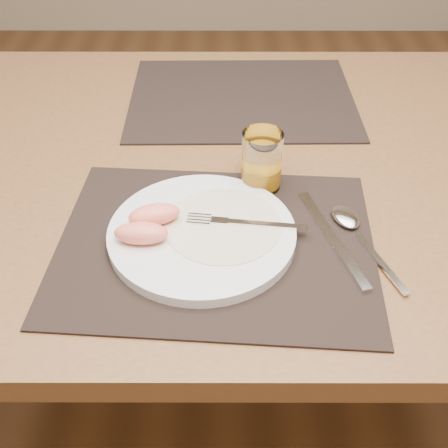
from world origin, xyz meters
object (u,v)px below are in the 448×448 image
(juice_glass, at_px, (262,164))
(table, at_px, (229,197))
(knife, at_px, (338,246))
(fork, at_px, (236,222))
(plate, at_px, (202,234))
(spoon, at_px, (350,223))
(placemat_far, at_px, (242,98))
(placemat_near, at_px, (216,244))

(juice_glass, bearing_deg, table, 120.96)
(knife, distance_m, juice_glass, 0.18)
(table, height_order, fork, fork)
(plate, xyz_separation_m, juice_glass, (0.09, 0.13, 0.03))
(table, height_order, spoon, spoon)
(juice_glass, bearing_deg, placemat_far, 94.35)
(placemat_near, height_order, juice_glass, juice_glass)
(fork, bearing_deg, table, 92.35)
(fork, xyz_separation_m, spoon, (0.17, 0.01, -0.01))
(table, distance_m, knife, 0.29)
(table, distance_m, fork, 0.22)
(fork, relative_size, spoon, 0.94)
(plate, height_order, juice_glass, juice_glass)
(placemat_far, distance_m, plate, 0.43)
(placemat_far, xyz_separation_m, plate, (-0.07, -0.43, 0.01))
(fork, height_order, spoon, fork)
(table, xyz_separation_m, placemat_near, (-0.02, -0.22, 0.09))
(placemat_near, height_order, fork, fork)
(table, distance_m, plate, 0.23)
(knife, relative_size, juice_glass, 2.23)
(placemat_near, relative_size, spoon, 2.41)
(placemat_near, relative_size, fork, 2.57)
(spoon, bearing_deg, knife, -118.41)
(spoon, bearing_deg, table, 134.04)
(table, xyz_separation_m, knife, (0.15, -0.23, 0.09))
(table, bearing_deg, spoon, -45.96)
(plate, distance_m, knife, 0.19)
(placemat_far, relative_size, knife, 2.09)
(plate, distance_m, juice_glass, 0.16)
(placemat_far, relative_size, plate, 1.67)
(table, relative_size, spoon, 7.49)
(plate, relative_size, juice_glass, 2.80)
(placemat_far, xyz_separation_m, knife, (0.13, -0.45, 0.00))
(spoon, relative_size, juice_glass, 1.94)
(placemat_near, bearing_deg, table, 84.52)
(knife, height_order, spoon, spoon)
(table, xyz_separation_m, spoon, (0.18, -0.18, 0.09))
(table, bearing_deg, juice_glass, -59.04)
(plate, bearing_deg, placemat_far, 81.06)
(knife, bearing_deg, plate, 173.91)
(spoon, bearing_deg, placemat_near, -169.49)
(table, relative_size, placemat_far, 3.11)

